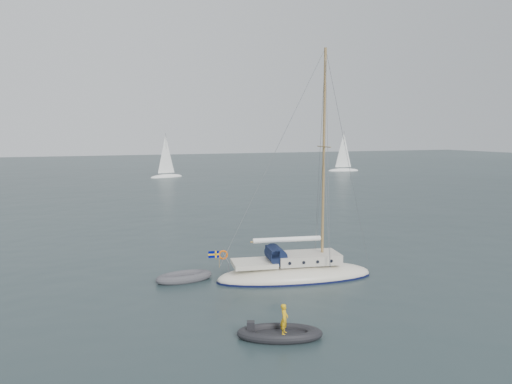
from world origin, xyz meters
name	(u,v)px	position (x,y,z in m)	size (l,w,h in m)	color
ground	(298,273)	(0.00, 0.00, 0.00)	(300.00, 300.00, 0.00)	black
sailboat	(295,261)	(-0.64, -0.97, 0.98)	(9.08, 2.72, 12.93)	beige
dinghy	(184,277)	(-6.36, 0.92, 0.20)	(3.14, 1.42, 0.45)	#4D4C52
rib	(279,332)	(-4.73, -7.81, 0.21)	(3.36, 1.53, 1.37)	black
distant_yacht_b	(343,153)	(41.83, 62.50, 3.67)	(6.48, 3.46, 8.58)	white
distant_yacht_c	(166,157)	(5.52, 62.16, 3.50)	(6.18, 3.29, 8.18)	white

